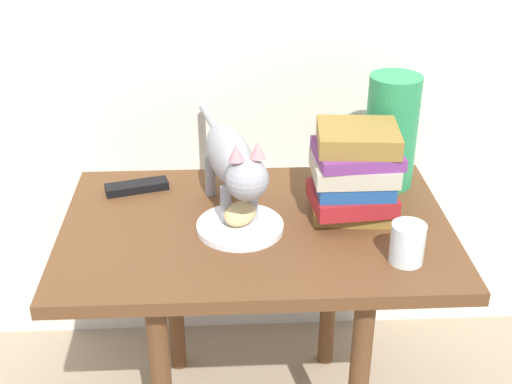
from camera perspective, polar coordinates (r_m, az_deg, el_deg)
The scene contains 8 objects.
side_table at distance 1.58m, azimuth 0.00°, elevation -5.21°, with size 0.86×0.56×0.59m.
plate at distance 1.51m, azimuth -1.32°, elevation -2.86°, with size 0.19×0.19×0.01m, color white.
bread_roll at distance 1.50m, azimuth -1.32°, elevation -1.80°, with size 0.08×0.06×0.05m, color #E0BC7A.
cat at distance 1.51m, azimuth -1.94°, elevation 2.57°, with size 0.15×0.47×0.23m.
book_stack at distance 1.54m, azimuth 8.09°, elevation 1.58°, with size 0.20×0.18×0.21m.
green_vase at distance 1.68m, azimuth 11.09°, elevation 4.94°, with size 0.12×0.12×0.27m, color #288C51.
candle_jar at distance 1.42m, azimuth 12.36°, elevation -4.31°, with size 0.07×0.07×0.08m.
tv_remote at distance 1.69m, azimuth -9.79°, elevation 0.43°, with size 0.15×0.04×0.02m, color black.
Camera 1 is at (-0.07, -1.32, 1.37)m, focal length 48.51 mm.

